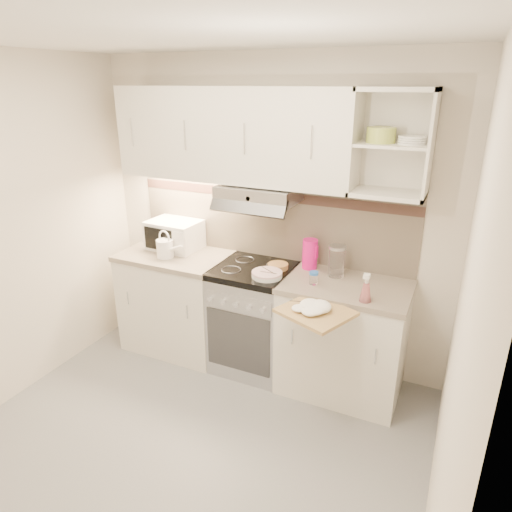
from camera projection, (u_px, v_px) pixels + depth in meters
The scene contains 17 objects.
ground at pixel (183, 451), 3.00m from camera, with size 3.00×3.00×0.00m, color gray.
room_shell at pixel (202, 198), 2.73m from camera, with size 3.04×2.84×2.52m.
base_cabinet_left at pixel (178, 303), 4.08m from camera, with size 0.90×0.60×0.86m, color silver.
worktop_left at pixel (175, 256), 3.92m from camera, with size 0.92×0.62×0.04m, color gray.
base_cabinet_right at pixel (343, 340), 3.49m from camera, with size 0.90×0.60×0.86m, color silver.
worktop_right at pixel (347, 287), 3.33m from camera, with size 0.92×0.62×0.04m, color gray.
electric_range at pixel (254, 318), 3.78m from camera, with size 0.60×0.60×0.90m.
microwave at pixel (174, 235), 3.99m from camera, with size 0.45×0.35×0.25m.
watering_can at pixel (166, 248), 3.80m from camera, with size 0.28×0.14×0.24m.
plate_stack at pixel (267, 274), 3.43m from camera, with size 0.23×0.23×0.05m.
bread_loaf at pixel (278, 266), 3.59m from camera, with size 0.16×0.16×0.04m, color #AD944A.
pink_pitcher at pixel (310, 254), 3.56m from camera, with size 0.13×0.12×0.24m.
glass_jar at pixel (337, 261), 3.42m from camera, with size 0.13×0.13×0.24m.
spice_jar at pixel (314, 278), 3.30m from camera, with size 0.07×0.07×0.10m.
spray_bottle at pixel (366, 290), 3.03m from camera, with size 0.08×0.08×0.22m.
cutting_board at pixel (316, 312), 2.97m from camera, with size 0.42×0.38×0.02m, color tan.
dish_towel at pixel (310, 306), 2.95m from camera, with size 0.26×0.22×0.07m, color white, non-canonical shape.
Camera 1 is at (1.43, -1.92, 2.28)m, focal length 32.00 mm.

